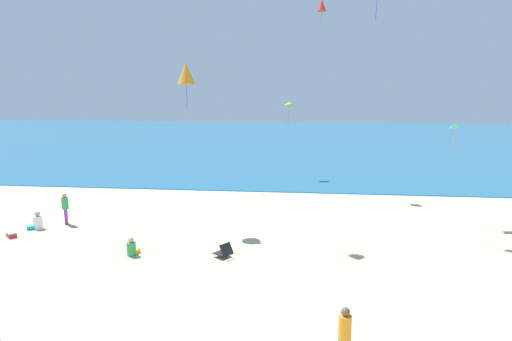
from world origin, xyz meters
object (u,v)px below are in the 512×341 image
Objects in this scene: beach_chair_far_left at (224,251)px; person_6 at (345,333)px; kite_green at (454,126)px; kite_red at (322,5)px; kite_lime at (289,104)px; person_2 at (132,248)px; cooler_box at (11,235)px; person_3 at (65,206)px; person_4 at (37,222)px; kite_orange at (186,73)px.

person_6 is at bearing 158.55° from beach_chair_far_left.
person_6 is at bearing -116.77° from kite_green.
kite_red is 7.36m from kite_lime.
person_6 is at bearing -119.25° from person_2.
person_2 reaches higher than cooler_box.
kite_green is (18.12, 2.37, 3.74)m from person_3.
cooler_box is at bearing -141.11° from kite_red.
kite_red is (12.09, 8.87, 10.41)m from person_3.
kite_green is at bearing -113.59° from beach_chair_far_left.
person_4 is 0.55× the size of person_6.
kite_green reaches higher than beach_chair_far_left.
cooler_box is 0.35× the size of kite_lime.
person_6 is at bearing -29.24° from cooler_box.
person_2 is 0.89× the size of person_4.
kite_orange is (-6.27, 10.30, 6.16)m from person_6.
kite_lime is at bearing 70.32° from kite_orange.
person_4 is 0.69× the size of kite_green.
kite_lime reaches higher than person_3.
person_4 reaches higher than cooler_box.
kite_lime reaches higher than person_6.
kite_red reaches higher than kite_orange.
beach_chair_far_left is 8.88m from person_3.
kite_lime is 0.80× the size of kite_orange.
kite_orange reaches higher than beach_chair_far_left.
person_2 is 0.46× the size of kite_lime.
person_3 is (-8.20, 3.33, 0.62)m from beach_chair_far_left.
cooler_box is at bearing 28.61° from beach_chair_far_left.
person_4 is (-9.15, 2.52, 0.05)m from beach_chair_far_left.
person_4 is at bearing -125.06° from person_6.
kite_green is (19.50, 4.38, 4.49)m from cooler_box.
kite_orange is at bearing -109.68° from kite_lime.
cooler_box is 10.36m from kite_orange.
kite_lime is (11.46, 14.61, 5.16)m from cooler_box.
person_2 is at bearing 38.40° from beach_chair_far_left.
beach_chair_far_left is 1.50× the size of cooler_box.
kite_lime is (-2.02, 3.73, -6.01)m from kite_red.
beach_chair_far_left is 16.81m from kite_lime.
person_4 is (-5.58, 2.64, 0.03)m from person_2.
person_4 is 9.67m from kite_orange.
person_6 reaches higher than beach_chair_far_left.
person_2 is 0.37× the size of kite_orange.
kite_green is at bearing 151.98° from person_6.
beach_chair_far_left is at bearing -107.69° from kite_red.
person_4 is 0.58× the size of kite_red.
person_3 is at bearing -128.63° from kite_lime.
kite_red reaches higher than beach_chair_far_left.
kite_red is (-6.02, 6.50, 6.68)m from kite_green.
kite_lime is at bearing 51.89° from cooler_box.
kite_orange reaches higher than kite_green.
kite_green is at bearing -56.66° from person_2.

